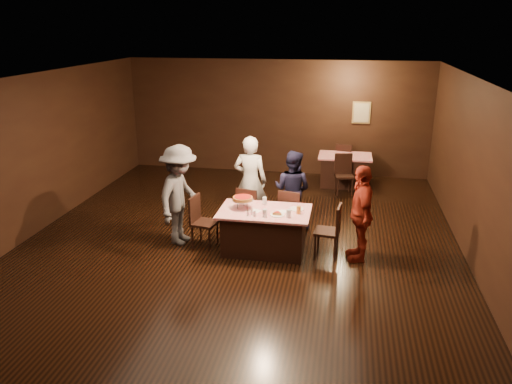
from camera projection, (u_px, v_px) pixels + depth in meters
room at (236, 133)px, 8.38m from camera, size 10.00×10.04×3.02m
main_table at (264, 231)px, 8.86m from camera, size 1.60×1.00×0.77m
back_table at (344, 170)px, 12.48m from camera, size 1.30×0.90×0.77m
chair_far_left at (250, 210)px, 9.60m from camera, size 0.51×0.51×0.95m
chair_far_right at (292, 212)px, 9.46m from camera, size 0.50×0.50×0.95m
chair_end_left at (205, 222)px, 9.02m from camera, size 0.48×0.48×0.95m
chair_end_right at (327, 230)px, 8.65m from camera, size 0.46×0.46×0.95m
chair_back_near at (344, 175)px, 11.79m from camera, size 0.50×0.50×0.95m
chair_back_far at (345, 161)px, 13.00m from camera, size 0.51×0.51×0.95m
diner_white_jacket at (250, 181)px, 9.89m from camera, size 0.68×0.46×1.82m
diner_navy_hoodie at (292, 190)px, 9.76m from camera, size 0.91×0.80×1.58m
diner_grey_knit at (180, 195)px, 9.04m from camera, size 0.86×1.29×1.85m
diner_red_shirt at (361, 213)px, 8.42m from camera, size 0.55×1.03×1.68m
pizza_stand at (243, 198)px, 8.79m from camera, size 0.38×0.38×0.22m
plate_with_slice at (277, 214)px, 8.52m from camera, size 0.25×0.25×0.06m
plate_empty at (297, 209)px, 8.78m from camera, size 0.25×0.25×0.01m
glass_front_left at (265, 213)px, 8.42m from camera, size 0.08×0.08×0.14m
glass_front_right at (289, 214)px, 8.40m from camera, size 0.08×0.08×0.14m
glass_amber at (299, 210)px, 8.56m from camera, size 0.08×0.08×0.14m
glass_back at (265, 201)px, 9.00m from camera, size 0.08×0.08×0.14m
condiments at (251, 213)px, 8.49m from camera, size 0.17×0.10×0.09m
napkin_center at (282, 211)px, 8.68m from camera, size 0.19×0.19×0.01m
napkin_left at (256, 211)px, 8.71m from camera, size 0.21×0.21×0.01m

